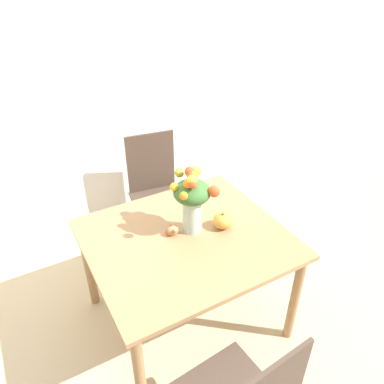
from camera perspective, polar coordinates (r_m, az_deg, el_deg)
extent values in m
plane|color=tan|center=(2.80, -0.78, -18.46)|extent=(12.00, 12.00, 0.00)
cube|color=white|center=(3.06, -13.16, 16.30)|extent=(8.00, 0.06, 2.70)
cube|color=#9E754C|center=(2.28, -0.91, -7.14)|extent=(1.17, 1.04, 0.03)
cylinder|color=#9E754C|center=(2.15, -7.93, -26.18)|extent=(0.06, 0.06, 0.70)
cylinder|color=#9E754C|center=(2.52, 15.38, -15.42)|extent=(0.06, 0.06, 0.70)
cylinder|color=#9E754C|center=(2.73, -15.50, -10.82)|extent=(0.06, 0.06, 0.70)
cylinder|color=#9E754C|center=(3.03, 3.69, -4.42)|extent=(0.06, 0.06, 0.70)
cylinder|color=#B2CCBC|center=(2.26, 0.00, -3.42)|extent=(0.12, 0.12, 0.23)
cylinder|color=silver|center=(2.30, 0.00, -4.71)|extent=(0.10, 0.10, 0.10)
cylinder|color=#38662D|center=(2.25, 0.52, -2.61)|extent=(0.01, 0.01, 0.27)
cylinder|color=#38662D|center=(2.26, -0.12, -2.44)|extent=(0.01, 0.01, 0.27)
cylinder|color=#38662D|center=(2.24, -0.59, -2.74)|extent=(0.01, 0.01, 0.27)
cylinder|color=#38662D|center=(2.22, -0.25, -3.10)|extent=(0.01, 0.01, 0.27)
cylinder|color=#38662D|center=(2.23, 0.44, -3.02)|extent=(0.01, 0.00, 0.27)
ellipsoid|color=#38662D|center=(2.16, 0.00, 0.00)|extent=(0.22, 0.22, 0.13)
sphere|color=#AD9E33|center=(2.21, -1.92, 2.96)|extent=(0.06, 0.06, 0.06)
sphere|color=yellow|center=(2.07, -0.04, 1.86)|extent=(0.06, 0.06, 0.06)
sphere|color=orange|center=(2.08, -0.67, 1.27)|extent=(0.05, 0.05, 0.05)
sphere|color=#D64C23|center=(2.13, 3.38, 0.10)|extent=(0.07, 0.07, 0.07)
sphere|color=orange|center=(2.04, -1.28, -0.60)|extent=(0.05, 0.05, 0.05)
sphere|color=#D64C23|center=(2.13, 0.00, 2.32)|extent=(0.06, 0.06, 0.06)
sphere|color=yellow|center=(2.13, 0.23, 2.46)|extent=(0.06, 0.06, 0.06)
sphere|color=yellow|center=(2.12, -2.76, 0.77)|extent=(0.05, 0.05, 0.05)
sphere|color=#D64C23|center=(2.15, -0.32, 3.13)|extent=(0.06, 0.06, 0.06)
sphere|color=yellow|center=(2.20, 0.62, 3.17)|extent=(0.06, 0.06, 0.06)
sphere|color=#D64C23|center=(2.05, 0.09, 1.21)|extent=(0.05, 0.05, 0.05)
ellipsoid|color=gold|center=(2.32, 4.68, -4.40)|extent=(0.12, 0.12, 0.10)
cylinder|color=brown|center=(2.29, 4.74, -3.39)|extent=(0.02, 0.02, 0.02)
ellipsoid|color=#A87A4C|center=(2.27, -2.95, -5.89)|extent=(0.08, 0.06, 0.06)
cone|color=#C64C23|center=(2.29, -3.19, -5.57)|extent=(0.08, 0.08, 0.06)
sphere|color=#A87A4C|center=(2.24, -2.60, -5.92)|extent=(0.02, 0.02, 0.02)
cube|color=#47382D|center=(3.07, -4.96, -1.46)|extent=(0.47, 0.47, 0.02)
cylinder|color=#47382D|center=(3.05, -6.86, -7.44)|extent=(0.04, 0.04, 0.45)
cylinder|color=#47382D|center=(3.12, -0.83, -6.00)|extent=(0.04, 0.04, 0.45)
cylinder|color=#47382D|center=(3.31, -8.46, -3.85)|extent=(0.04, 0.04, 0.45)
cylinder|color=#47382D|center=(3.38, -2.88, -2.61)|extent=(0.04, 0.04, 0.45)
cube|color=#47382D|center=(3.10, -6.30, 4.55)|extent=(0.40, 0.07, 0.51)
cylinder|color=#47382D|center=(2.29, 6.07, -26.32)|extent=(0.04, 0.04, 0.45)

